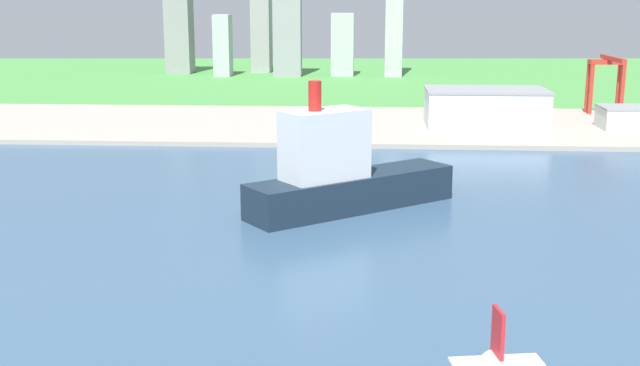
# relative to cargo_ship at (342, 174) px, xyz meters

# --- Properties ---
(ground_plane) EXTENTS (2400.00, 2400.00, 0.00)m
(ground_plane) POSITION_rel_cargo_ship_xyz_m (-2.29, -0.03, -13.23)
(ground_plane) COLOR #489042
(water_bay) EXTENTS (840.00, 360.00, 0.15)m
(water_bay) POSITION_rel_cargo_ship_xyz_m (-2.29, -60.03, -13.15)
(water_bay) COLOR #385675
(water_bay) RESTS_ON ground
(industrial_pier) EXTENTS (840.00, 140.00, 2.50)m
(industrial_pier) POSITION_rel_cargo_ship_xyz_m (-2.29, 189.97, -11.98)
(industrial_pier) COLOR #A49B8E
(industrial_pier) RESTS_ON ground
(cargo_ship) EXTENTS (73.92, 63.68, 46.35)m
(cargo_ship) POSITION_rel_cargo_ship_xyz_m (0.00, 0.00, 0.00)
(cargo_ship) COLOR #192838
(cargo_ship) RESTS_ON water_bay
(port_crane_red) EXTENTS (21.54, 46.07, 36.35)m
(port_crane_red) POSITION_rel_cargo_ship_xyz_m (156.05, 237.20, 15.45)
(port_crane_red) COLOR #B72D23
(port_crane_red) RESTS_ON industrial_pier
(warehouse_main) EXTENTS (67.40, 41.81, 21.32)m
(warehouse_main) POSITION_rel_cargo_ship_xyz_m (74.02, 181.14, -0.05)
(warehouse_main) COLOR silver
(warehouse_main) RESTS_ON industrial_pier
(warehouse_annex) EXTENTS (37.28, 25.05, 12.52)m
(warehouse_annex) POSITION_rel_cargo_ship_xyz_m (155.51, 177.64, -4.45)
(warehouse_annex) COLOR silver
(warehouse_annex) RESTS_ON industrial_pier
(distant_skyline) EXTENTS (233.27, 71.50, 137.80)m
(distant_skyline) POSITION_rel_cargo_ship_xyz_m (-89.60, 516.08, 38.60)
(distant_skyline) COLOR gray
(distant_skyline) RESTS_ON ground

